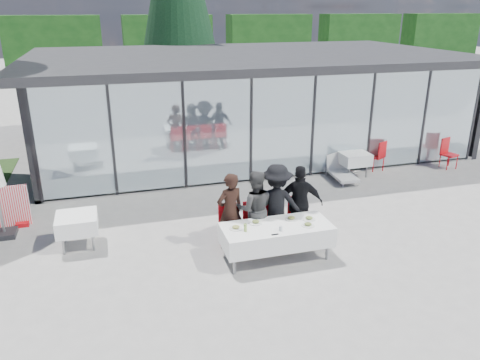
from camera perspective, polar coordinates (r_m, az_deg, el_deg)
name	(u,v)px	position (r m, az deg, el deg)	size (l,w,h in m)	color
ground	(260,249)	(10.28, 2.50, -8.45)	(90.00, 90.00, 0.00)	#9B9893
pavilion	(243,87)	(17.62, 0.33, 11.22)	(14.80, 8.80, 3.44)	gray
treeline	(113,47)	(36.63, -15.20, 15.40)	(62.50, 2.00, 4.40)	#113611
dining_table	(276,235)	(9.72, 4.46, -6.68)	(2.26, 0.96, 0.75)	white
diner_a	(230,212)	(9.97, -1.22, -3.86)	(0.63, 0.63, 1.72)	black
diner_chair_a	(230,224)	(10.14, -1.28, -5.42)	(0.44, 0.44, 0.97)	red
diner_b	(255,209)	(10.11, 1.81, -3.50)	(0.84, 0.84, 1.72)	#444444
diner_chair_b	(254,221)	(10.28, 1.71, -5.05)	(0.44, 0.44, 0.97)	red
diner_c	(276,204)	(10.24, 4.46, -2.95)	(1.17, 1.17, 1.81)	black
diner_chair_c	(275,219)	(10.43, 4.32, -4.71)	(0.44, 0.44, 0.97)	red
diner_d	(300,203)	(10.45, 7.31, -2.81)	(1.01, 1.01, 1.73)	black
diner_chair_d	(298,216)	(10.63, 7.13, -4.34)	(0.44, 0.44, 0.97)	red
plate_a	(236,228)	(9.46, -0.51, -5.82)	(0.27, 0.27, 0.07)	white
plate_b	(256,222)	(9.69, 1.93, -5.16)	(0.27, 0.27, 0.07)	white
plate_c	(291,218)	(9.92, 6.28, -4.66)	(0.27, 0.27, 0.07)	white
plate_d	(309,218)	(9.96, 8.42, -4.66)	(0.27, 0.27, 0.07)	white
plate_extra	(308,225)	(9.68, 8.28, -5.41)	(0.27, 0.27, 0.07)	white
juice_bottle	(245,228)	(9.33, 0.65, -5.84)	(0.06, 0.06, 0.16)	#95BC4E
drinking_glasses	(281,229)	(9.40, 4.99, -5.92)	(0.07, 0.07, 0.10)	silver
folded_eyeglasses	(275,234)	(9.25, 4.29, -6.64)	(0.14, 0.03, 0.01)	black
spare_table_left	(77,223)	(10.75, -19.27, -4.98)	(0.86, 0.86, 0.74)	white
spare_table_right	(354,158)	(14.88, 13.70, 2.60)	(0.86, 0.86, 0.74)	white
spare_chair_a	(447,152)	(16.62, 23.94, 3.19)	(0.56, 0.56, 0.97)	red
spare_chair_b	(379,154)	(15.53, 16.55, 3.01)	(0.59, 0.59, 0.97)	red
lounger	(340,171)	(14.58, 12.11, 1.13)	(0.70, 1.37, 0.72)	silver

